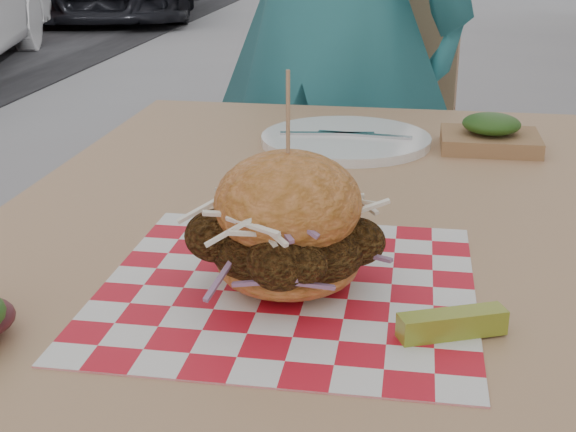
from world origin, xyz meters
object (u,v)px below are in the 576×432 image
(diner, at_px, (329,9))
(patio_chair, at_px, (378,141))
(sandwich, at_px, (288,230))
(patio_table, at_px, (320,275))

(diner, height_order, patio_chair, diner)
(sandwich, bearing_deg, diner, 94.45)
(diner, relative_size, sandwich, 8.48)
(patio_chair, relative_size, sandwich, 4.50)
(diner, xyz_separation_m, patio_chair, (0.11, 0.17, -0.34))
(patio_chair, height_order, sandwich, sandwich)
(patio_chair, bearing_deg, diner, -114.06)
(diner, bearing_deg, sandwich, 107.95)
(diner, relative_size, patio_table, 1.49)
(sandwich, bearing_deg, patio_table, 88.01)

